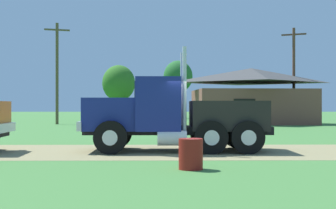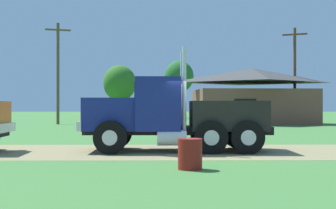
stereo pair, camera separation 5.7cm
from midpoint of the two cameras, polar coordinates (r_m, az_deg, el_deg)
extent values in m
plane|color=#417939|center=(16.61, 4.31, -5.87)|extent=(200.00, 200.00, 0.00)
cube|color=#8A8158|center=(16.61, 4.31, -5.86)|extent=(120.00, 5.48, 0.01)
cube|color=black|center=(16.68, 1.29, -3.21)|extent=(6.72, 1.55, 0.28)
cube|color=navy|center=(16.75, -7.01, -1.19)|extent=(1.88, 2.02, 1.17)
cube|color=silver|center=(16.90, -10.34, -2.56)|extent=(0.16, 2.20, 0.32)
cube|color=navy|center=(16.64, -1.11, 0.05)|extent=(1.58, 2.30, 1.90)
cube|color=#2D3D4C|center=(16.68, -3.87, 1.36)|extent=(0.04, 1.92, 0.84)
cylinder|color=silver|center=(15.76, 2.16, 1.95)|extent=(0.14, 0.14, 2.94)
cylinder|color=silver|center=(17.58, 1.87, 1.74)|extent=(0.14, 0.14, 2.94)
cylinder|color=silver|center=(15.68, 0.59, -4.21)|extent=(1.00, 0.52, 0.52)
cube|color=black|center=(16.82, 7.51, -1.37)|extent=(2.67, 2.31, 1.06)
cylinder|color=black|center=(15.64, -7.14, -4.12)|extent=(1.15, 0.30, 1.15)
cylinder|color=silver|center=(15.48, -7.20, -4.16)|extent=(0.52, 0.04, 0.52)
cylinder|color=black|center=(17.91, -6.30, -3.60)|extent=(1.15, 0.30, 1.15)
cylinder|color=silver|center=(18.07, -6.25, -3.57)|extent=(0.52, 0.04, 0.52)
cylinder|color=black|center=(15.80, 10.03, -4.07)|extent=(1.15, 0.30, 1.15)
cylinder|color=silver|center=(15.65, 10.14, -4.11)|extent=(0.52, 0.04, 0.52)
cylinder|color=black|center=(18.06, 8.68, -3.58)|extent=(1.15, 0.30, 1.15)
cylinder|color=silver|center=(18.22, 8.60, -3.54)|extent=(0.52, 0.04, 0.52)
cylinder|color=black|center=(15.62, 5.51, -4.12)|extent=(1.15, 0.30, 1.15)
cylinder|color=silver|center=(15.46, 5.57, -4.16)|extent=(0.52, 0.04, 0.52)
cylinder|color=black|center=(17.90, 4.72, -3.61)|extent=(1.15, 0.30, 1.15)
cylinder|color=silver|center=(18.06, 4.68, -3.58)|extent=(0.52, 0.04, 0.52)
cube|color=silver|center=(17.14, -19.61, -2.75)|extent=(0.27, 2.15, 0.32)
cylinder|color=maroon|center=(11.94, 2.91, -6.20)|extent=(0.63, 0.63, 0.80)
cube|color=brown|center=(41.83, 10.53, -0.28)|extent=(10.39, 7.93, 3.06)
pyramid|color=#3E3E3E|center=(41.92, 10.53, 3.60)|extent=(10.91, 8.33, 1.31)
cube|color=black|center=(37.85, 9.69, -0.95)|extent=(1.80, 0.15, 2.20)
cylinder|color=brown|center=(41.22, -13.55, 3.77)|extent=(0.26, 0.26, 8.89)
cube|color=brown|center=(41.66, -13.55, 9.06)|extent=(2.15, 0.76, 0.14)
cylinder|color=brown|center=(43.09, 15.61, 3.49)|extent=(0.26, 0.26, 8.72)
cube|color=brown|center=(43.49, 15.60, 8.44)|extent=(2.08, 0.98, 0.14)
cylinder|color=#513823|center=(53.46, -6.03, -0.42)|extent=(0.44, 0.44, 2.73)
ellipsoid|color=#316D22|center=(53.52, -6.03, 2.68)|extent=(3.82, 3.82, 4.20)
cylinder|color=#513823|center=(58.19, 1.43, 0.16)|extent=(0.44, 0.44, 3.86)
ellipsoid|color=#26652A|center=(58.30, 1.43, 3.52)|extent=(3.71, 3.71, 4.08)
camera|label=1|loc=(0.03, -89.91, 0.00)|focal=48.75mm
camera|label=2|loc=(0.03, 90.09, 0.00)|focal=48.75mm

